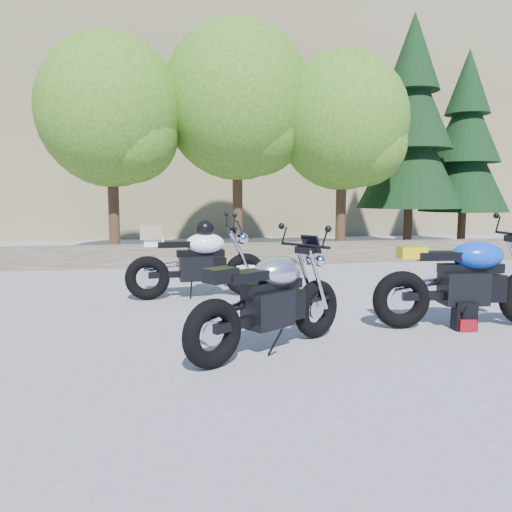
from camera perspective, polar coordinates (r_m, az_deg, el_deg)
The scene contains 12 objects.
ground at distance 6.54m, azimuth -0.26°, elevation -7.62°, with size 90.00×90.00×0.00m, color gray.
stone_wall at distance 11.87m, azimuth -4.60°, elevation 0.17°, with size 22.00×0.55×0.50m, color #493F30.
hillside at distance 34.98m, azimuth -3.02°, elevation 16.57°, with size 80.00×30.00×15.00m, color olive.
tree_decid_left at distance 13.60m, azimuth -15.85°, elevation 15.10°, with size 3.67×3.67×5.62m.
tree_decid_mid at distance 14.12m, azimuth -1.69°, elevation 16.70°, with size 4.08×4.08×6.24m.
tree_decid_right at distance 14.13m, azimuth 10.36°, elevation 14.37°, with size 3.54×3.54×5.41m.
conifer_near at distance 16.28m, azimuth 17.33°, elevation 13.82°, with size 3.17×3.17×7.06m.
conifer_far at distance 17.83m, azimuth 22.83°, elevation 11.64°, with size 2.82×2.82×6.27m.
silver_bike at distance 5.27m, azimuth 1.67°, elevation -5.18°, with size 1.93×1.36×1.11m.
white_bike at distance 8.07m, azimuth -6.82°, elevation -0.40°, with size 2.29×0.72×1.26m.
blue_bike at distance 6.75m, azimuth 22.94°, elevation -2.72°, with size 2.36×0.75×1.18m.
backpack at distance 6.67m, azimuth 22.72°, elevation -6.37°, with size 0.28×0.25×0.35m.
Camera 1 is at (-1.03, -6.25, 1.64)m, focal length 35.00 mm.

